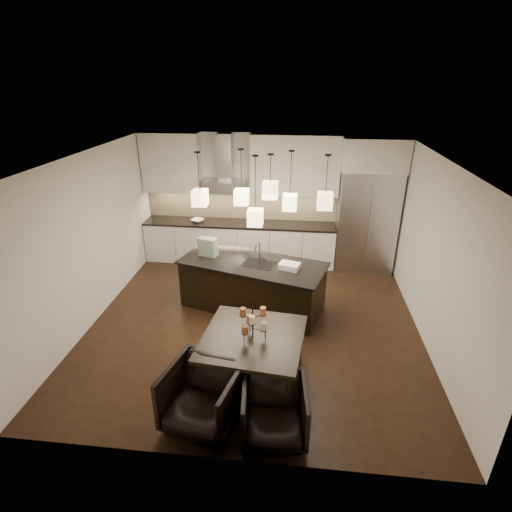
# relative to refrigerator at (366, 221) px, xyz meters

# --- Properties ---
(floor) EXTENTS (5.50, 5.50, 0.02)m
(floor) POSITION_rel_refrigerator_xyz_m (-2.10, -2.38, -1.08)
(floor) COLOR black
(floor) RESTS_ON ground
(ceiling) EXTENTS (5.50, 5.50, 0.02)m
(ceiling) POSITION_rel_refrigerator_xyz_m (-2.10, -2.38, 1.73)
(ceiling) COLOR white
(ceiling) RESTS_ON wall_back
(wall_back) EXTENTS (5.50, 0.02, 2.80)m
(wall_back) POSITION_rel_refrigerator_xyz_m (-2.10, 0.38, 0.32)
(wall_back) COLOR silver
(wall_back) RESTS_ON ground
(wall_front) EXTENTS (5.50, 0.02, 2.80)m
(wall_front) POSITION_rel_refrigerator_xyz_m (-2.10, -5.14, 0.32)
(wall_front) COLOR silver
(wall_front) RESTS_ON ground
(wall_left) EXTENTS (0.02, 5.50, 2.80)m
(wall_left) POSITION_rel_refrigerator_xyz_m (-4.86, -2.38, 0.32)
(wall_left) COLOR silver
(wall_left) RESTS_ON ground
(wall_right) EXTENTS (0.02, 5.50, 2.80)m
(wall_right) POSITION_rel_refrigerator_xyz_m (0.66, -2.38, 0.32)
(wall_right) COLOR silver
(wall_right) RESTS_ON ground
(refrigerator) EXTENTS (1.20, 0.72, 2.15)m
(refrigerator) POSITION_rel_refrigerator_xyz_m (0.00, 0.00, 0.00)
(refrigerator) COLOR #B7B7BA
(refrigerator) RESTS_ON floor
(fridge_panel) EXTENTS (1.26, 0.72, 0.65)m
(fridge_panel) POSITION_rel_refrigerator_xyz_m (0.00, 0.00, 1.40)
(fridge_panel) COLOR silver
(fridge_panel) RESTS_ON refrigerator
(lower_cabinets) EXTENTS (4.21, 0.62, 0.88)m
(lower_cabinets) POSITION_rel_refrigerator_xyz_m (-2.73, 0.05, -0.64)
(lower_cabinets) COLOR silver
(lower_cabinets) RESTS_ON floor
(countertop) EXTENTS (4.21, 0.66, 0.04)m
(countertop) POSITION_rel_refrigerator_xyz_m (-2.73, 0.05, -0.17)
(countertop) COLOR black
(countertop) RESTS_ON lower_cabinets
(backsplash) EXTENTS (4.21, 0.02, 0.63)m
(backsplash) POSITION_rel_refrigerator_xyz_m (-2.73, 0.35, 0.16)
(backsplash) COLOR beige
(backsplash) RESTS_ON countertop
(upper_cab_left) EXTENTS (1.25, 0.35, 1.25)m
(upper_cab_left) POSITION_rel_refrigerator_xyz_m (-4.20, 0.19, 1.10)
(upper_cab_left) COLOR silver
(upper_cab_left) RESTS_ON wall_back
(upper_cab_right) EXTENTS (1.85, 0.35, 1.25)m
(upper_cab_right) POSITION_rel_refrigerator_xyz_m (-1.55, 0.19, 1.10)
(upper_cab_right) COLOR silver
(upper_cab_right) RESTS_ON wall_back
(hood_canopy) EXTENTS (0.90, 0.52, 0.24)m
(hood_canopy) POSITION_rel_refrigerator_xyz_m (-3.03, 0.10, 0.65)
(hood_canopy) COLOR #B7B7BA
(hood_canopy) RESTS_ON wall_back
(hood_chimney) EXTENTS (0.30, 0.28, 0.96)m
(hood_chimney) POSITION_rel_refrigerator_xyz_m (-3.03, 0.21, 1.24)
(hood_chimney) COLOR #B7B7BA
(hood_chimney) RESTS_ON hood_canopy
(fruit_bowl) EXTENTS (0.34, 0.34, 0.06)m
(fruit_bowl) POSITION_rel_refrigerator_xyz_m (-3.65, 0.00, -0.12)
(fruit_bowl) COLOR silver
(fruit_bowl) RESTS_ON countertop
(island_body) EXTENTS (2.63, 1.64, 0.86)m
(island_body) POSITION_rel_refrigerator_xyz_m (-2.19, -1.91, -0.64)
(island_body) COLOR black
(island_body) RESTS_ON floor
(island_top) EXTENTS (2.73, 1.74, 0.04)m
(island_top) POSITION_rel_refrigerator_xyz_m (-2.19, -1.91, -0.19)
(island_top) COLOR black
(island_top) RESTS_ON island_body
(faucet) EXTENTS (0.16, 0.25, 0.37)m
(faucet) POSITION_rel_refrigerator_xyz_m (-2.07, -1.84, 0.01)
(faucet) COLOR silver
(faucet) RESTS_ON island_top
(tote_bag) EXTENTS (0.37, 0.27, 0.33)m
(tote_bag) POSITION_rel_refrigerator_xyz_m (-3.02, -1.70, -0.01)
(tote_bag) COLOR #174C29
(tote_bag) RESTS_ON island_top
(food_container) EXTENTS (0.39, 0.32, 0.10)m
(food_container) POSITION_rel_refrigerator_xyz_m (-1.54, -2.09, -0.12)
(food_container) COLOR silver
(food_container) RESTS_ON island_top
(dining_table) EXTENTS (1.43, 1.43, 0.78)m
(dining_table) POSITION_rel_refrigerator_xyz_m (-1.95, -3.90, -0.69)
(dining_table) COLOR black
(dining_table) RESTS_ON floor
(candelabra) EXTENTS (0.41, 0.41, 0.46)m
(candelabra) POSITION_rel_refrigerator_xyz_m (-1.95, -3.90, -0.07)
(candelabra) COLOR black
(candelabra) RESTS_ON dining_table
(candle_a) EXTENTS (0.09, 0.09, 0.10)m
(candle_a) POSITION_rel_refrigerator_xyz_m (-1.81, -3.91, -0.11)
(candle_a) COLOR beige
(candle_a) RESTS_ON candelabra
(candle_b) EXTENTS (0.09, 0.09, 0.10)m
(candle_b) POSITION_rel_refrigerator_xyz_m (-2.01, -3.77, -0.11)
(candle_b) COLOR #DD5D44
(candle_b) RESTS_ON candelabra
(candle_c) EXTENTS (0.09, 0.09, 0.10)m
(candle_c) POSITION_rel_refrigerator_xyz_m (-2.04, -4.01, -0.11)
(candle_c) COLOR brown
(candle_c) RESTS_ON candelabra
(candle_d) EXTENTS (0.09, 0.09, 0.10)m
(candle_d) POSITION_rel_refrigerator_xyz_m (-1.83, -3.82, 0.05)
(candle_d) COLOR #DD5D44
(candle_d) RESTS_ON candelabra
(candle_e) EXTENTS (0.09, 0.09, 0.10)m
(candle_e) POSITION_rel_refrigerator_xyz_m (-2.08, -3.86, 0.05)
(candle_e) COLOR brown
(candle_e) RESTS_ON candelabra
(candle_f) EXTENTS (0.09, 0.09, 0.10)m
(candle_f) POSITION_rel_refrigerator_xyz_m (-1.94, -4.03, 0.05)
(candle_f) COLOR beige
(candle_f) RESTS_ON candelabra
(armchair_left) EXTENTS (1.02, 1.04, 0.79)m
(armchair_left) POSITION_rel_refrigerator_xyz_m (-2.47, -4.62, -0.68)
(armchair_left) COLOR black
(armchair_left) RESTS_ON floor
(armchair_right) EXTENTS (0.81, 0.83, 0.70)m
(armchair_right) POSITION_rel_refrigerator_xyz_m (-1.60, -4.72, -0.73)
(armchair_right) COLOR black
(armchair_right) RESTS_ON floor
(pendant_a) EXTENTS (0.24, 0.24, 0.26)m
(pendant_a) POSITION_rel_refrigerator_xyz_m (-3.05, -1.97, 0.98)
(pendant_a) COLOR beige
(pendant_a) RESTS_ON ceiling
(pendant_b) EXTENTS (0.24, 0.24, 0.26)m
(pendant_b) POSITION_rel_refrigerator_xyz_m (-2.41, -1.62, 0.92)
(pendant_b) COLOR beige
(pendant_b) RESTS_ON ceiling
(pendant_c) EXTENTS (0.24, 0.24, 0.26)m
(pendant_c) POSITION_rel_refrigerator_xyz_m (-1.89, -2.02, 1.16)
(pendant_c) COLOR beige
(pendant_c) RESTS_ON ceiling
(pendant_d) EXTENTS (0.24, 0.24, 0.26)m
(pendant_d) POSITION_rel_refrigerator_xyz_m (-1.58, -1.68, 0.87)
(pendant_d) COLOR beige
(pendant_d) RESTS_ON ceiling
(pendant_e) EXTENTS (0.24, 0.24, 0.26)m
(pendant_e) POSITION_rel_refrigerator_xyz_m (-1.02, -1.98, 1.00)
(pendant_e) COLOR beige
(pendant_e) RESTS_ON ceiling
(pendant_f) EXTENTS (0.24, 0.24, 0.26)m
(pendant_f) POSITION_rel_refrigerator_xyz_m (-2.11, -2.15, 0.74)
(pendant_f) COLOR beige
(pendant_f) RESTS_ON ceiling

